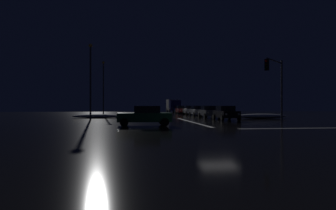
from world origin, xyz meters
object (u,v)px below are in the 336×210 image
Objects in this scene: sedan_black at (226,113)px; traffic_signal_ne at (276,78)px; streetlamp_left_far at (103,84)px; sedan_blue at (179,109)px; sedan_white at (190,110)px; sedan_green_crossing at (145,116)px; box_truck at (173,105)px; sedan_red at (182,110)px; sedan_silver at (198,111)px; sedan_gray at (209,112)px; streetlamp_left_near at (90,76)px.

traffic_signal_ne reaches higher than sedan_black.
sedan_blue is at bearing 40.02° from streetlamp_left_far.
traffic_signal_ne is at bearing -50.16° from streetlamp_left_far.
sedan_white and sedan_green_crossing have the same top height.
box_truck is 47.23m from sedan_green_crossing.
sedan_red is at bearing -93.92° from sedan_blue.
streetlamp_left_far is (-14.69, 5.91, 4.38)m from sedan_silver.
traffic_signal_ne reaches higher than sedan_green_crossing.
streetlamp_left_far is (-5.62, 26.90, 4.38)m from sedan_green_crossing.
sedan_gray is 0.52× the size of box_truck.
traffic_signal_ne is at bearing -80.97° from sedan_red.
sedan_silver is at bearing 90.31° from sedan_black.
streetlamp_left_far is at bearing 129.84° from traffic_signal_ne.
sedan_black is 1.00× the size of sedan_gray.
traffic_signal_ne is 0.70× the size of streetlamp_left_far.
streetlamp_left_near reaches higher than sedan_green_crossing.
sedan_white is 0.48× the size of streetlamp_left_far.
sedan_red is 26.67m from streetlamp_left_near.
streetlamp_left_far reaches higher than traffic_signal_ne.
sedan_gray is at bearing -88.88° from sedan_red.
sedan_white is at bearing 71.65° from sedan_green_crossing.
sedan_black is at bearing -89.98° from sedan_white.
sedan_black is at bearing -89.69° from sedan_silver.
sedan_gray and sedan_silver have the same top height.
sedan_green_crossing is 0.48× the size of streetlamp_left_far.
streetlamp_left_near is (-14.67, -28.31, 4.19)m from sedan_blue.
traffic_signal_ne is (4.56, -28.68, 3.56)m from sedan_red.
sedan_white is 0.69× the size of traffic_signal_ne.
sedan_silver is at bearing 89.32° from sedan_gray.
streetlamp_left_near is at bearing -145.51° from sedan_silver.
sedan_black is at bearing -12.24° from streetlamp_left_near.
streetlamp_left_near is (-14.75, -16.64, 4.19)m from sedan_white.
sedan_gray and sedan_white have the same top height.
sedan_black is 0.48× the size of streetlamp_left_far.
sedan_green_crossing is at bearing -139.89° from sedan_black.
sedan_green_crossing is at bearing -161.65° from traffic_signal_ne.
sedan_blue is 7.22m from box_truck.
box_truck is at bearing 90.49° from sedan_silver.
sedan_gray is 6.71m from sedan_silver.
streetlamp_left_near is (-14.61, -3.38, 4.19)m from sedan_gray.
sedan_black is 24.61m from streetlamp_left_far.
sedan_black is 1.00× the size of sedan_green_crossing.
sedan_white is 1.00× the size of sedan_green_crossing.
sedan_green_crossing is 0.50× the size of streetlamp_left_near.
traffic_signal_ne is (4.05, -23.17, 3.56)m from sedan_white.
streetlamp_left_far is at bearing -156.64° from sedan_red.
sedan_gray is 1.00× the size of sedan_white.
sedan_red is at bearing 95.30° from sedan_white.
sedan_silver is at bearing -89.92° from sedan_blue.
streetlamp_left_far is at bearing 90.00° from streetlamp_left_near.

